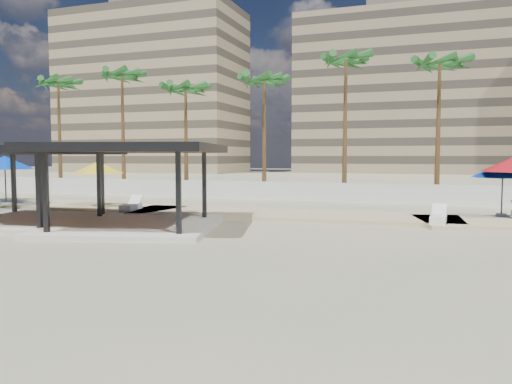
# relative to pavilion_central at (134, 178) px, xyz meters

# --- Properties ---
(ground) EXTENTS (200.00, 200.00, 0.00)m
(ground) POSITION_rel_pavilion_central_xyz_m (2.60, -1.21, -2.02)
(ground) COLOR tan
(ground) RESTS_ON ground
(promenade) EXTENTS (44.45, 7.97, 0.24)m
(promenade) POSITION_rel_pavilion_central_xyz_m (4.60, 6.46, -1.96)
(promenade) COLOR #C6B284
(promenade) RESTS_ON ground
(boundary_wall) EXTENTS (56.00, 0.30, 1.20)m
(boundary_wall) POSITION_rel_pavilion_central_xyz_m (2.60, 14.79, -1.42)
(boundary_wall) COLOR silver
(boundary_wall) RESTS_ON ground
(building_west) EXTENTS (34.00, 16.00, 32.40)m
(building_west) POSITION_rel_pavilion_central_xyz_m (-39.40, 66.79, 13.24)
(building_west) COLOR #937F60
(building_west) RESTS_ON ground
(building_mid) EXTENTS (38.00, 16.00, 30.40)m
(building_mid) POSITION_rel_pavilion_central_xyz_m (6.60, 76.79, 12.24)
(building_mid) COLOR #847259
(building_mid) RESTS_ON ground
(pavilion_central) EXTENTS (8.16, 8.16, 3.39)m
(pavilion_central) POSITION_rel_pavilion_central_xyz_m (0.00, 0.00, 0.00)
(pavilion_central) COLOR beige
(pavilion_central) RESTS_ON ground
(pavilion_west) EXTENTS (7.36, 7.36, 3.32)m
(pavilion_west) POSITION_rel_pavilion_central_xyz_m (-5.44, -0.13, -0.04)
(pavilion_west) COLOR beige
(pavilion_west) RESTS_ON ground
(umbrella_b) EXTENTS (2.85, 2.85, 2.47)m
(umbrella_b) POSITION_rel_pavilion_central_xyz_m (-5.89, 5.57, 0.28)
(umbrella_b) COLOR beige
(umbrella_b) RESTS_ON promenade
(umbrella_d) EXTENTS (3.08, 3.08, 2.43)m
(umbrella_d) POSITION_rel_pavilion_central_xyz_m (14.33, 7.99, 0.24)
(umbrella_d) COLOR beige
(umbrella_d) RESTS_ON promenade
(umbrella_f) EXTENTS (3.43, 3.43, 2.77)m
(umbrella_f) POSITION_rel_pavilion_central_xyz_m (-11.43, 4.59, 0.53)
(umbrella_f) COLOR beige
(umbrella_f) RESTS_ON promenade
(lounger_a) EXTENTS (0.98, 1.95, 0.70)m
(lounger_a) POSITION_rel_pavilion_central_xyz_m (-3.22, 4.63, -1.67)
(lounger_a) COLOR white
(lounger_a) RESTS_ON promenade
(lounger_b) EXTENTS (0.71, 1.89, 0.70)m
(lounger_b) POSITION_rel_pavilion_central_xyz_m (11.58, 4.63, -1.67)
(lounger_b) COLOR white
(lounger_b) RESTS_ON promenade
(palm_a) EXTENTS (3.00, 3.00, 9.84)m
(palm_a) POSITION_rel_pavilion_central_xyz_m (-18.40, 17.09, 6.61)
(palm_a) COLOR brown
(palm_a) RESTS_ON ground
(palm_b) EXTENTS (3.00, 3.00, 10.23)m
(palm_b) POSITION_rel_pavilion_central_xyz_m (-12.40, 17.49, 6.98)
(palm_b) COLOR brown
(palm_b) RESTS_ON ground
(palm_c) EXTENTS (3.00, 3.00, 8.84)m
(palm_c) POSITION_rel_pavilion_central_xyz_m (-6.40, 16.89, 5.68)
(palm_c) COLOR brown
(palm_c) RESTS_ON ground
(palm_d) EXTENTS (3.00, 3.00, 9.28)m
(palm_d) POSITION_rel_pavilion_central_xyz_m (-0.40, 17.69, 6.09)
(palm_d) COLOR brown
(palm_d) RESTS_ON ground
(palm_e) EXTENTS (3.00, 3.00, 10.26)m
(palm_e) POSITION_rel_pavilion_central_xyz_m (5.60, 17.19, 7.01)
(palm_e) COLOR brown
(palm_e) RESTS_ON ground
(palm_f) EXTENTS (3.00, 3.00, 9.72)m
(palm_f) POSITION_rel_pavilion_central_xyz_m (11.60, 17.39, 6.51)
(palm_f) COLOR brown
(palm_f) RESTS_ON ground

